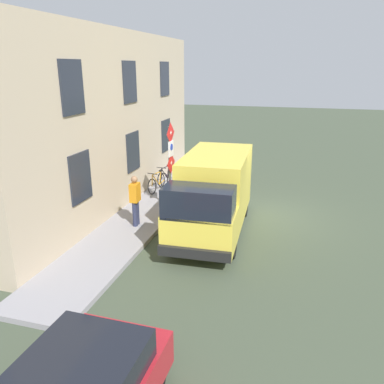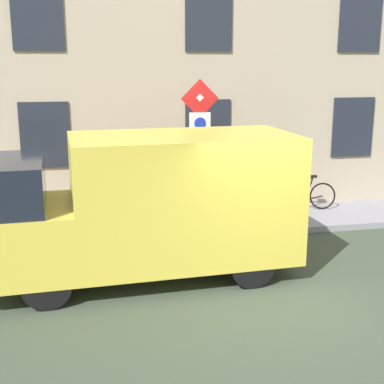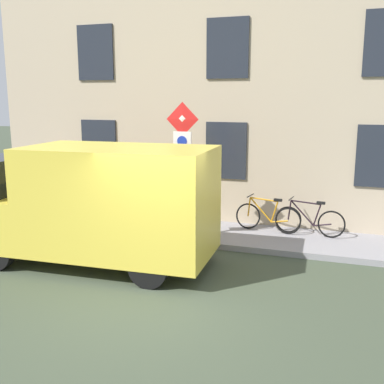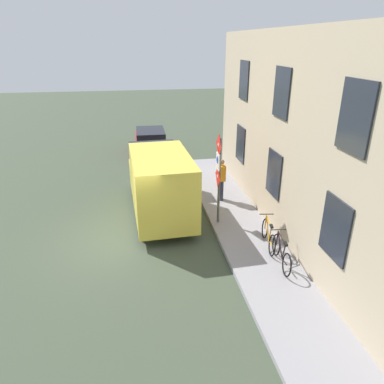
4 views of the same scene
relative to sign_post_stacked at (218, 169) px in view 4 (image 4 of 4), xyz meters
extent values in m
plane|color=#3D4735|center=(-3.29, -0.59, -2.15)|extent=(80.00, 80.00, 0.00)
cube|color=gray|center=(0.79, -0.59, -2.08)|extent=(1.98, 15.81, 0.14)
cube|color=tan|center=(2.13, -0.59, 1.11)|extent=(0.70, 13.81, 6.52)
cube|color=#232833|center=(1.76, -4.39, -0.06)|extent=(0.06, 1.10, 1.50)
cube|color=#232833|center=(1.76, -0.59, -0.06)|extent=(0.06, 1.10, 1.50)
cube|color=#232833|center=(1.76, 3.21, -0.06)|extent=(0.06, 1.10, 1.50)
cube|color=#232833|center=(1.76, -4.39, 2.55)|extent=(0.06, 1.10, 1.50)
cube|color=#232833|center=(1.76, -0.59, 2.55)|extent=(0.06, 1.10, 1.50)
cube|color=#232833|center=(1.76, 3.21, 2.55)|extent=(0.06, 1.10, 1.50)
cylinder|color=#474C47|center=(0.05, 0.00, -0.47)|extent=(0.09, 0.09, 3.08)
pyramid|color=silver|center=(-0.03, 0.00, 0.82)|extent=(0.05, 0.50, 0.50)
pyramid|color=red|center=(-0.03, 0.00, 0.82)|extent=(0.03, 0.56, 0.56)
cube|color=white|center=(-0.01, 0.00, 0.27)|extent=(0.05, 0.44, 0.56)
cylinder|color=#1933B2|center=(-0.04, 0.00, 0.33)|extent=(0.02, 0.24, 0.24)
pyramid|color=silver|center=(-0.03, 0.00, -0.28)|extent=(0.05, 0.50, 0.50)
pyramid|color=red|center=(-0.03, 0.00, -0.28)|extent=(0.03, 0.56, 0.56)
cube|color=yellow|center=(-1.87, 0.70, -0.73)|extent=(2.16, 3.88, 2.18)
cube|color=yellow|center=(-1.99, 3.30, -1.27)|extent=(2.06, 1.49, 1.10)
cube|color=black|center=(-2.00, 3.51, -0.37)|extent=(1.96, 1.06, 0.84)
cube|color=black|center=(-2.02, 4.05, -1.64)|extent=(2.01, 0.25, 0.28)
cylinder|color=black|center=(-2.86, 3.03, -1.77)|extent=(0.25, 0.77, 0.76)
cylinder|color=black|center=(-1.10, 3.10, -1.77)|extent=(0.25, 0.77, 0.76)
cylinder|color=black|center=(-2.71, -0.30, -1.77)|extent=(0.25, 0.77, 0.76)
cylinder|color=black|center=(-0.95, -0.22, -1.77)|extent=(0.25, 0.77, 0.76)
cube|color=#A31B23|center=(-1.75, 9.66, -1.57)|extent=(1.82, 4.03, 0.64)
cube|color=black|center=(-1.76, 9.46, -1.07)|extent=(1.65, 2.43, 0.60)
cylinder|color=black|center=(-2.51, 10.99, -1.85)|extent=(0.19, 0.60, 0.60)
cylinder|color=black|center=(-0.96, 10.96, -1.85)|extent=(0.19, 0.60, 0.60)
cylinder|color=black|center=(-2.55, 8.35, -1.85)|extent=(0.19, 0.60, 0.60)
cylinder|color=black|center=(-1.00, 8.32, -1.85)|extent=(0.19, 0.60, 0.60)
torus|color=black|center=(1.28, -2.34, -1.68)|extent=(0.18, 0.67, 0.66)
torus|color=black|center=(1.17, -3.39, -1.68)|extent=(0.18, 0.67, 0.66)
cylinder|color=black|center=(1.25, -2.68, -1.47)|extent=(0.10, 0.60, 0.60)
cylinder|color=black|center=(1.24, -2.75, -1.20)|extent=(0.12, 0.73, 0.07)
cylinder|color=black|center=(1.21, -3.04, -1.49)|extent=(0.06, 0.19, 0.55)
cylinder|color=black|center=(1.19, -3.18, -1.72)|extent=(0.08, 0.43, 0.12)
cylinder|color=black|center=(1.28, -2.37, -1.43)|extent=(0.05, 0.09, 0.50)
cube|color=black|center=(1.20, -3.11, -1.17)|extent=(0.10, 0.21, 0.06)
cylinder|color=#262626|center=(1.28, -2.39, -1.13)|extent=(0.46, 0.08, 0.03)
torus|color=black|center=(1.30, -1.32, -1.68)|extent=(0.21, 0.67, 0.66)
torus|color=black|center=(1.15, -2.35, -1.68)|extent=(0.21, 0.67, 0.66)
cylinder|color=orange|center=(1.25, -1.65, -1.47)|extent=(0.13, 0.60, 0.60)
cylinder|color=orange|center=(1.24, -1.72, -1.20)|extent=(0.14, 0.72, 0.07)
cylinder|color=orange|center=(1.20, -2.01, -1.49)|extent=(0.06, 0.19, 0.55)
cylinder|color=orange|center=(1.18, -2.14, -1.72)|extent=(0.10, 0.43, 0.12)
cylinder|color=orange|center=(1.30, -1.34, -1.43)|extent=(0.05, 0.09, 0.50)
cube|color=black|center=(1.19, -2.08, -1.17)|extent=(0.11, 0.21, 0.06)
cylinder|color=#262626|center=(1.30, -1.37, -1.13)|extent=(0.46, 0.10, 0.03)
cylinder|color=#262B47|center=(0.61, 1.99, -1.58)|extent=(0.16, 0.16, 0.85)
cylinder|color=#262B47|center=(0.61, 1.81, -1.58)|extent=(0.16, 0.16, 0.85)
cube|color=orange|center=(0.61, 1.90, -0.85)|extent=(0.27, 0.41, 0.62)
sphere|color=#936B4C|center=(0.61, 1.90, -0.40)|extent=(0.22, 0.22, 0.22)
camera|label=1|loc=(-4.50, 12.94, 3.12)|focal=36.02mm
camera|label=2|loc=(-10.72, 2.39, 1.55)|focal=49.90mm
camera|label=3|loc=(-10.16, -3.66, 1.33)|focal=43.52mm
camera|label=4|loc=(-2.76, -11.01, 3.97)|focal=33.21mm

